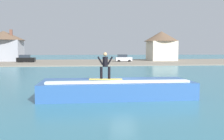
# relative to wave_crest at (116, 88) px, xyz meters

# --- Properties ---
(ground_plane) EXTENTS (260.00, 260.00, 0.00)m
(ground_plane) POSITION_rel_wave_crest_xyz_m (0.17, 0.87, -0.54)
(ground_plane) COLOR teal
(wave_crest) EXTENTS (9.33, 3.60, 1.14)m
(wave_crest) POSITION_rel_wave_crest_xyz_m (0.00, 0.00, 0.00)
(wave_crest) COLOR #2F5B9D
(wave_crest) RESTS_ON ground_plane
(surfboard) EXTENTS (2.03, 0.69, 0.06)m
(surfboard) POSITION_rel_wave_crest_xyz_m (-0.71, -0.48, 0.63)
(surfboard) COLOR #EAD159
(surfboard) RESTS_ON wave_crest
(surfer) EXTENTS (0.96, 0.32, 1.60)m
(surfer) POSITION_rel_wave_crest_xyz_m (-0.73, -0.41, 1.55)
(surfer) COLOR black
(surfer) RESTS_ON surfboard
(shoreline_bank) EXTENTS (120.00, 27.62, 0.19)m
(shoreline_bank) POSITION_rel_wave_crest_xyz_m (0.17, 43.26, -0.44)
(shoreline_bank) COLOR gray
(shoreline_bank) RESTS_ON ground_plane
(car_near_shore) EXTENTS (3.87, 2.19, 1.86)m
(car_near_shore) POSITION_rel_wave_crest_xyz_m (-14.75, 42.00, 0.41)
(car_near_shore) COLOR black
(car_near_shore) RESTS_ON ground_plane
(car_far_shore) EXTENTS (3.81, 2.27, 1.86)m
(car_far_shore) POSITION_rel_wave_crest_xyz_m (7.23, 42.75, 0.41)
(car_far_shore) COLOR silver
(car_far_shore) RESTS_ON ground_plane
(house_with_chimney) EXTENTS (10.21, 10.21, 7.82)m
(house_with_chimney) POSITION_rel_wave_crest_xyz_m (-21.40, 48.89, 3.79)
(house_with_chimney) COLOR #9EA3AD
(house_with_chimney) RESTS_ON ground_plane
(house_gabled_white) EXTENTS (8.89, 8.89, 7.65)m
(house_gabled_white) POSITION_rel_wave_crest_xyz_m (17.85, 47.41, 3.79)
(house_gabled_white) COLOR beige
(house_gabled_white) RESTS_ON ground_plane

